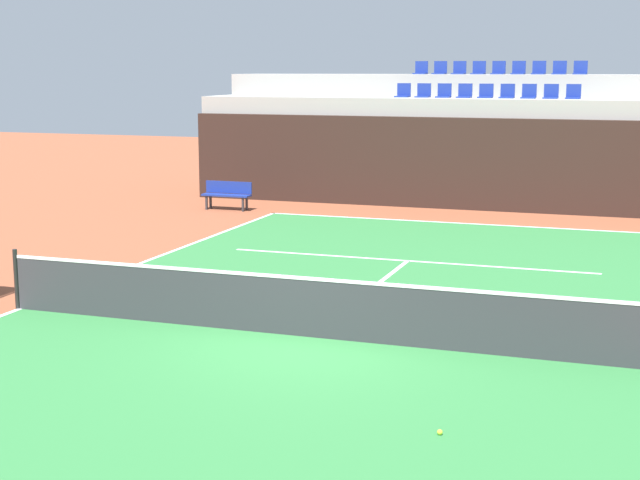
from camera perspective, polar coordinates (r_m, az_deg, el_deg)
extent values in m
plane|color=brown|center=(15.10, -0.64, -5.88)|extent=(80.00, 80.00, 0.00)
cube|color=#2D7238|center=(15.10, -0.64, -5.86)|extent=(11.00, 24.00, 0.01)
cube|color=white|center=(26.39, 8.21, 1.02)|extent=(11.00, 0.10, 0.00)
cube|color=white|center=(17.65, -17.57, -3.95)|extent=(0.10, 24.00, 0.00)
cube|color=white|center=(21.06, 5.29, -1.26)|extent=(8.26, 0.10, 0.00)
cube|color=white|center=(18.04, 2.82, -3.17)|extent=(0.10, 6.40, 0.00)
cube|color=black|center=(28.88, 9.33, 4.52)|extent=(18.26, 0.30, 2.76)
cube|color=#9E9E99|center=(30.18, 9.80, 5.27)|extent=(18.26, 2.40, 3.31)
cube|color=#9E9E99|center=(32.52, 10.52, 6.22)|extent=(18.26, 2.40, 4.02)
cube|color=navy|center=(30.63, 4.97, 8.58)|extent=(0.44, 0.44, 0.04)
cube|color=navy|center=(30.82, 5.07, 9.00)|extent=(0.44, 0.04, 0.40)
cube|color=navy|center=(30.47, 6.19, 8.56)|extent=(0.44, 0.44, 0.04)
cube|color=navy|center=(30.66, 6.28, 8.98)|extent=(0.44, 0.04, 0.40)
cube|color=navy|center=(30.33, 7.41, 8.52)|extent=(0.44, 0.44, 0.04)
cube|color=navy|center=(30.52, 7.50, 8.94)|extent=(0.44, 0.04, 0.40)
cube|color=navy|center=(30.20, 8.65, 8.49)|extent=(0.44, 0.44, 0.04)
cube|color=navy|center=(30.39, 8.73, 8.91)|extent=(0.44, 0.04, 0.40)
cube|color=navy|center=(30.09, 9.89, 8.44)|extent=(0.44, 0.44, 0.04)
cube|color=navy|center=(30.28, 9.97, 8.87)|extent=(0.44, 0.04, 0.40)
cube|color=navy|center=(29.99, 11.15, 8.40)|extent=(0.44, 0.44, 0.04)
cube|color=navy|center=(30.18, 11.22, 8.82)|extent=(0.44, 0.04, 0.40)
cube|color=navy|center=(29.90, 12.41, 8.35)|extent=(0.44, 0.44, 0.04)
cube|color=navy|center=(30.09, 12.47, 8.78)|extent=(0.44, 0.04, 0.40)
cube|color=navy|center=(29.83, 13.68, 8.29)|extent=(0.44, 0.44, 0.04)
cube|color=navy|center=(30.02, 13.74, 8.72)|extent=(0.44, 0.04, 0.40)
cube|color=navy|center=(29.77, 14.95, 8.23)|extent=(0.44, 0.44, 0.04)
cube|color=navy|center=(29.96, 15.00, 8.66)|extent=(0.44, 0.04, 0.40)
cube|color=navy|center=(32.95, 6.04, 9.92)|extent=(0.44, 0.44, 0.04)
cube|color=navy|center=(33.14, 6.13, 10.30)|extent=(0.44, 0.04, 0.40)
cube|color=navy|center=(32.80, 7.18, 9.89)|extent=(0.44, 0.44, 0.04)
cube|color=navy|center=(33.00, 7.26, 10.28)|extent=(0.44, 0.04, 0.40)
cube|color=navy|center=(32.67, 8.32, 9.87)|extent=(0.44, 0.44, 0.04)
cube|color=navy|center=(32.87, 8.40, 10.25)|extent=(0.44, 0.04, 0.40)
cube|color=navy|center=(32.55, 9.48, 9.83)|extent=(0.44, 0.44, 0.04)
cube|color=navy|center=(32.75, 9.55, 10.22)|extent=(0.44, 0.04, 0.40)
cube|color=navy|center=(32.45, 10.64, 9.80)|extent=(0.44, 0.44, 0.04)
cube|color=navy|center=(32.64, 10.71, 10.18)|extent=(0.44, 0.04, 0.40)
cube|color=navy|center=(32.35, 11.81, 9.76)|extent=(0.44, 0.44, 0.04)
cube|color=navy|center=(32.55, 11.87, 10.14)|extent=(0.44, 0.04, 0.40)
cube|color=navy|center=(32.27, 12.99, 9.71)|extent=(0.44, 0.44, 0.04)
cube|color=navy|center=(32.47, 13.04, 10.10)|extent=(0.44, 0.04, 0.40)
cube|color=navy|center=(32.20, 14.17, 9.66)|extent=(0.44, 0.44, 0.04)
cube|color=navy|center=(32.40, 14.22, 10.05)|extent=(0.44, 0.04, 0.40)
cube|color=navy|center=(32.15, 15.35, 9.61)|extent=(0.44, 0.44, 0.04)
cube|color=navy|center=(32.35, 15.40, 10.00)|extent=(0.44, 0.04, 0.40)
cylinder|color=black|center=(17.56, -17.79, -2.25)|extent=(0.08, 0.08, 1.07)
cube|color=#333338|center=(14.98, -0.64, -4.15)|extent=(10.90, 0.02, 0.92)
cube|color=white|center=(14.86, -0.65, -2.34)|extent=(10.90, 0.04, 0.05)
cube|color=navy|center=(28.71, -5.65, 2.70)|extent=(1.50, 0.40, 0.05)
cube|color=navy|center=(28.84, -5.50, 3.18)|extent=(1.50, 0.04, 0.36)
cube|color=#2D2D33|center=(28.87, -6.84, 2.24)|extent=(0.06, 0.06, 0.42)
cube|color=#2D2D33|center=(28.37, -4.65, 2.14)|extent=(0.06, 0.06, 0.42)
cube|color=#2D2D33|center=(29.12, -6.59, 2.32)|extent=(0.06, 0.06, 0.42)
cube|color=#2D2D33|center=(28.62, -4.43, 2.22)|extent=(0.06, 0.06, 0.42)
sphere|color=#CCE033|center=(11.30, 7.22, -11.39)|extent=(0.07, 0.07, 0.07)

